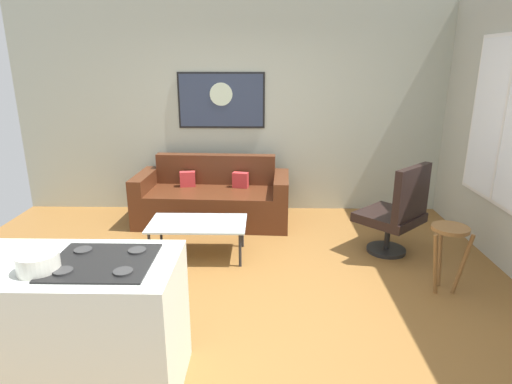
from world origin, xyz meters
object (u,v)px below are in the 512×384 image
bar_stool (449,241)px  mixing_bowl (38,263)px  coffee_table (198,225)px  wall_painting (221,100)px  couch (213,200)px  armchair (397,212)px

bar_stool → mixing_bowl: bearing=-154.6°
bar_stool → mixing_bowl: (-2.93, -1.39, 0.45)m
coffee_table → mixing_bowl: size_ratio=4.43×
bar_stool → wall_painting: (-2.23, 2.28, 1.03)m
couch → armchair: armchair is taller
couch → coffee_table: (-0.04, -1.06, 0.06)m
coffee_table → armchair: size_ratio=1.02×
wall_painting → mixing_bowl: bearing=-100.7°
mixing_bowl → wall_painting: wall_painting is taller
armchair → mixing_bowl: 3.50m
mixing_bowl → wall_painting: (0.70, 3.67, 0.59)m
bar_stool → coffee_table: bearing=163.6°
bar_stool → wall_painting: bearing=134.5°
coffee_table → mixing_bowl: (-0.57, -2.09, 0.59)m
coffee_table → armchair: 2.14m
bar_stool → wall_painting: size_ratio=0.54×
bar_stool → mixing_bowl: size_ratio=2.71×
coffee_table → wall_painting: 1.97m
bar_stool → wall_painting: 3.35m
armchair → wall_painting: 2.71m
couch → bar_stool: couch is taller
couch → coffee_table: bearing=-92.2°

